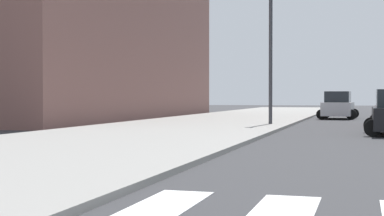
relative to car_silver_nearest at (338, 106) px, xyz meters
name	(u,v)px	position (x,y,z in m)	size (l,w,h in m)	color
sidewalk_kerb_west	(150,133)	(-7.06, -20.99, -0.88)	(10.00, 120.00, 0.15)	gray
car_silver_nearest	(338,106)	(0.00, 0.00, 0.00)	(2.99, 4.65, 2.04)	#B7B7BC
street_lamp	(271,44)	(-3.15, -12.44, 3.62)	(0.44, 0.44, 7.51)	#38383D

